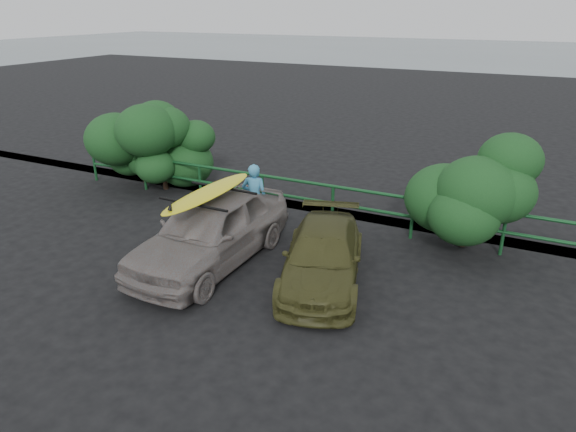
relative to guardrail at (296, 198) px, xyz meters
name	(u,v)px	position (x,y,z in m)	size (l,w,h in m)	color
ground	(179,312)	(0.00, -5.00, -0.52)	(80.00, 80.00, 0.00)	black
ocean	(499,54)	(0.00, 55.00, -0.52)	(200.00, 200.00, 0.00)	slate
guardrail	(296,198)	(0.00, 0.00, 0.00)	(14.00, 0.08, 1.04)	#154A22
shrub_left	(156,146)	(-4.80, 0.40, 0.74)	(3.20, 2.40, 2.52)	#1A471D
shrub_right	(510,196)	(5.00, 0.50, 0.70)	(3.20, 2.40, 2.44)	#1A471D
sedan	(211,230)	(-0.54, -3.09, 0.23)	(1.76, 4.39, 1.49)	slate
olive_vehicle	(323,256)	(1.89, -2.80, 0.02)	(1.50, 3.69, 1.07)	#40401C
man	(254,197)	(-0.59, -1.14, 0.31)	(0.61, 0.40, 1.67)	#3E90BB
roof_rack	(209,196)	(-0.54, -3.09, 1.00)	(1.64, 1.15, 0.05)	black
surfboard	(208,192)	(-0.54, -3.09, 1.07)	(0.60, 2.89, 0.09)	yellow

